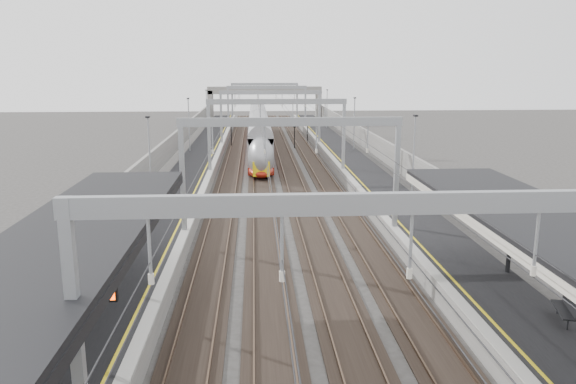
{
  "coord_description": "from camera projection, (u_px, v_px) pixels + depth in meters",
  "views": [
    {
      "loc": [
        -2.1,
        -10.26,
        10.36
      ],
      "look_at": [
        0.0,
        24.63,
        2.64
      ],
      "focal_mm": 35.0,
      "sensor_mm": 36.0,
      "label": 1
    }
  ],
  "objects": [
    {
      "name": "tracks",
      "position": [
        276.0,
        173.0,
        56.21
      ],
      "size": [
        11.4,
        140.0,
        0.2
      ],
      "color": "black",
      "rests_on": "ground"
    },
    {
      "name": "wall_right",
      "position": [
        387.0,
        157.0,
        56.53
      ],
      "size": [
        0.3,
        120.0,
        3.2
      ],
      "primitive_type": "cube",
      "color": "slate",
      "rests_on": "ground"
    },
    {
      "name": "signal_red_near",
      "position": [
        295.0,
        130.0,
        73.86
      ],
      "size": [
        0.32,
        0.32,
        3.48
      ],
      "color": "black",
      "rests_on": "ground"
    },
    {
      "name": "platform_right",
      "position": [
        355.0,
        168.0,
        56.58
      ],
      "size": [
        4.0,
        120.0,
        1.0
      ],
      "primitive_type": "cube",
      "color": "black",
      "rests_on": "ground"
    },
    {
      "name": "signal_green",
      "position": [
        231.0,
        129.0,
        75.15
      ],
      "size": [
        0.32,
        0.32,
        3.48
      ],
      "color": "black",
      "rests_on": "ground"
    },
    {
      "name": "wall_left",
      "position": [
        162.0,
        159.0,
        55.22
      ],
      "size": [
        0.3,
        120.0,
        3.2
      ],
      "primitive_type": "cube",
      "color": "slate",
      "rests_on": "ground"
    },
    {
      "name": "overbridge",
      "position": [
        265.0,
        95.0,
        108.68
      ],
      "size": [
        22.0,
        2.2,
        6.9
      ],
      "color": "slate",
      "rests_on": "ground"
    },
    {
      "name": "train",
      "position": [
        259.0,
        134.0,
        72.68
      ],
      "size": [
        2.53,
        46.13,
        4.01
      ],
      "color": "maroon",
      "rests_on": "ground"
    },
    {
      "name": "bench",
      "position": [
        567.0,
        307.0,
        21.08
      ],
      "size": [
        0.94,
        1.89,
        0.94
      ],
      "color": "black",
      "rests_on": "platform_right"
    },
    {
      "name": "canopy_left",
      "position": [
        14.0,
        289.0,
        13.7
      ],
      "size": [
        4.4,
        30.0,
        4.24
      ],
      "color": "black",
      "rests_on": "platform_left"
    },
    {
      "name": "overhead_line",
      "position": [
        273.0,
        108.0,
        61.34
      ],
      "size": [
        13.0,
        140.0,
        6.6
      ],
      "color": "gray",
      "rests_on": "platform_left"
    },
    {
      "name": "platform_left",
      "position": [
        195.0,
        170.0,
        55.64
      ],
      "size": [
        4.0,
        120.0,
        1.0
      ],
      "primitive_type": "cube",
      "color": "black",
      "rests_on": "ground"
    },
    {
      "name": "signal_red_far",
      "position": [
        308.0,
        126.0,
        78.92
      ],
      "size": [
        0.32,
        0.32,
        3.48
      ],
      "color": "black",
      "rests_on": "ground"
    }
  ]
}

